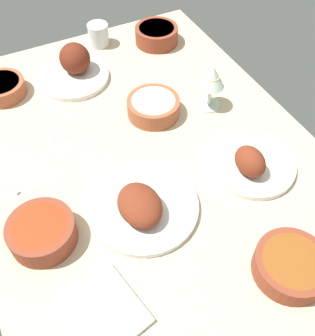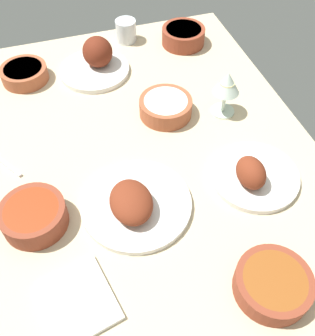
% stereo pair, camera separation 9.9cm
% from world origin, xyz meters
% --- Properties ---
extents(dining_table, '(1.40, 0.90, 0.04)m').
position_xyz_m(dining_table, '(0.00, 0.00, 0.02)').
color(dining_table, '#C6B28E').
rests_on(dining_table, ground).
extents(plate_center_main, '(0.23, 0.23, 0.09)m').
position_xyz_m(plate_center_main, '(-0.10, -0.22, 0.06)').
color(plate_center_main, silver).
rests_on(plate_center_main, dining_table).
extents(plate_far_side, '(0.23, 0.23, 0.11)m').
position_xyz_m(plate_far_side, '(0.48, 0.06, 0.08)').
color(plate_far_side, silver).
rests_on(plate_far_side, dining_table).
extents(plate_near_viewer, '(0.27, 0.27, 0.08)m').
position_xyz_m(plate_near_viewer, '(-0.09, 0.09, 0.06)').
color(plate_near_viewer, silver).
rests_on(plate_near_viewer, dining_table).
extents(bowl_soup, '(0.16, 0.16, 0.05)m').
position_xyz_m(bowl_soup, '(-0.37, -0.13, 0.07)').
color(bowl_soup, brown).
rests_on(bowl_soup, dining_table).
extents(bowl_cream, '(0.15, 0.15, 0.05)m').
position_xyz_m(bowl_cream, '(0.21, -0.09, 0.07)').
color(bowl_cream, '#A35133').
rests_on(bowl_cream, dining_table).
extents(bowl_potatoes, '(0.15, 0.15, 0.06)m').
position_xyz_m(bowl_potatoes, '(0.54, -0.27, 0.07)').
color(bowl_potatoes, brown).
rests_on(bowl_potatoes, dining_table).
extents(bowl_onions, '(0.15, 0.15, 0.05)m').
position_xyz_m(bowl_onions, '(0.50, 0.29, 0.07)').
color(bowl_onions, '#A35133').
rests_on(bowl_onions, dining_table).
extents(bowl_sauce, '(0.15, 0.15, 0.06)m').
position_xyz_m(bowl_sauce, '(-0.06, 0.32, 0.07)').
color(bowl_sauce, brown).
rests_on(bowl_sauce, dining_table).
extents(wine_glass, '(0.08, 0.08, 0.14)m').
position_xyz_m(wine_glass, '(0.17, -0.26, 0.14)').
color(wine_glass, silver).
rests_on(wine_glass, dining_table).
extents(water_tumbler, '(0.07, 0.07, 0.08)m').
position_xyz_m(water_tumbler, '(0.62, -0.08, 0.08)').
color(water_tumbler, silver).
rests_on(water_tumbler, dining_table).
extents(folded_napkin, '(0.18, 0.16, 0.01)m').
position_xyz_m(folded_napkin, '(-0.27, 0.25, 0.05)').
color(folded_napkin, white).
rests_on(folded_napkin, dining_table).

